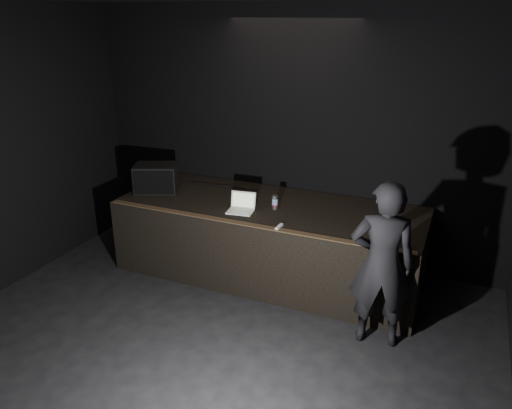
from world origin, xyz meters
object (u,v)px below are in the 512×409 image
(laptop, at_px, (242,206))
(beer_can, at_px, (275,202))
(stage_riser, at_px, (269,239))
(person, at_px, (382,265))
(stage_monitor, at_px, (156,178))

(laptop, relative_size, beer_can, 1.98)
(beer_can, bearing_deg, stage_riser, 138.18)
(stage_riser, xyz_separation_m, laptop, (-0.26, -0.33, 0.56))
(person, bearing_deg, beer_can, -40.13)
(laptop, height_order, beer_can, laptop)
(laptop, height_order, person, person)
(stage_monitor, xyz_separation_m, person, (3.30, -0.82, -0.27))
(stage_riser, height_order, beer_can, beer_can)
(stage_riser, relative_size, beer_can, 22.06)
(laptop, bearing_deg, person, -25.94)
(stage_monitor, bearing_deg, person, -37.23)
(beer_can, bearing_deg, person, -29.14)
(stage_riser, xyz_separation_m, stage_monitor, (-1.67, -0.13, 0.69))
(laptop, bearing_deg, stage_monitor, 164.40)
(stage_riser, height_order, laptop, laptop)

